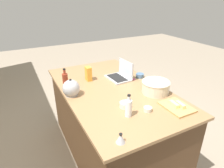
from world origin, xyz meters
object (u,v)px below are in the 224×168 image
(bottle_vinegar, at_px, (129,108))
(ramekin_wide, at_px, (125,105))
(mixing_bowl_large, at_px, (156,87))
(ramekin_small, at_px, (140,76))
(kettle, at_px, (71,88))
(cutting_board, at_px, (177,107))
(candy_bag, at_px, (88,74))
(kitchen_timer, at_px, (121,138))
(laptop, at_px, (120,75))
(bottle_soy, at_px, (65,80))
(ramekin_medium, at_px, (148,109))
(butter_stick_right, at_px, (174,104))
(butter_stick_left, at_px, (180,105))

(bottle_vinegar, bearing_deg, ramekin_wide, -19.45)
(mixing_bowl_large, relative_size, ramekin_small, 3.02)
(mixing_bowl_large, bearing_deg, ramekin_wide, 103.85)
(bottle_vinegar, bearing_deg, kettle, 28.57)
(cutting_board, distance_m, candy_bag, 1.09)
(cutting_board, xyz_separation_m, kitchen_timer, (-0.16, 0.69, 0.03))
(laptop, relative_size, candy_bag, 1.89)
(kettle, height_order, ramekin_small, kettle)
(kettle, bearing_deg, kitchen_timer, -173.14)
(bottle_soy, bearing_deg, candy_bag, -74.89)
(mixing_bowl_large, bearing_deg, ramekin_medium, 131.50)
(kettle, bearing_deg, candy_bag, -46.89)
(butter_stick_right, distance_m, kitchen_timer, 0.69)
(bottle_soy, bearing_deg, mixing_bowl_large, -123.76)
(ramekin_small, distance_m, kitchen_timer, 1.21)
(mixing_bowl_large, distance_m, kettle, 0.89)
(mixing_bowl_large, xyz_separation_m, bottle_vinegar, (-0.24, 0.49, 0.01))
(cutting_board, relative_size, candy_bag, 1.71)
(butter_stick_right, relative_size, candy_bag, 0.65)
(bottle_soy, xyz_separation_m, bottle_vinegar, (-0.79, -0.33, -0.01))
(kettle, height_order, cutting_board, kettle)
(cutting_board, bearing_deg, mixing_bowl_large, -3.32)
(cutting_board, relative_size, kitchen_timer, 3.78)
(laptop, height_order, ramekin_medium, laptop)
(laptop, distance_m, bottle_soy, 0.68)
(mixing_bowl_large, bearing_deg, butter_stick_right, 172.58)
(bottle_soy, height_order, candy_bag, bottle_soy)
(kitchen_timer, bearing_deg, cutting_board, -76.98)
(candy_bag, bearing_deg, ramekin_small, -109.46)
(bottle_vinegar, xyz_separation_m, kettle, (0.59, 0.32, -0.00))
(butter_stick_right, xyz_separation_m, ramekin_wide, (0.21, 0.40, -0.01))
(kitchen_timer, bearing_deg, laptop, -29.60)
(kettle, xyz_separation_m, butter_stick_right, (-0.67, -0.77, -0.04))
(bottle_vinegar, bearing_deg, laptop, -24.94)
(cutting_board, distance_m, butter_stick_right, 0.04)
(kitchen_timer, distance_m, candy_bag, 1.15)
(laptop, relative_size, bottle_soy, 1.39)
(mixing_bowl_large, xyz_separation_m, kitchen_timer, (-0.50, 0.71, -0.03))
(mixing_bowl_large, height_order, ramekin_wide, mixing_bowl_large)
(kettle, distance_m, butter_stick_left, 1.08)
(butter_stick_left, relative_size, butter_stick_right, 1.00)
(kettle, bearing_deg, laptop, -77.27)
(mixing_bowl_large, height_order, kitchen_timer, mixing_bowl_large)
(bottle_soy, relative_size, ramekin_small, 2.33)
(ramekin_medium, xyz_separation_m, kitchen_timer, (-0.24, 0.42, 0.02))
(bottle_soy, bearing_deg, kettle, -178.23)
(ramekin_wide, height_order, kitchen_timer, kitchen_timer)
(cutting_board, height_order, candy_bag, candy_bag)
(mixing_bowl_large, relative_size, butter_stick_right, 2.72)
(laptop, xyz_separation_m, kitchen_timer, (-1.00, 0.57, -0.01))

